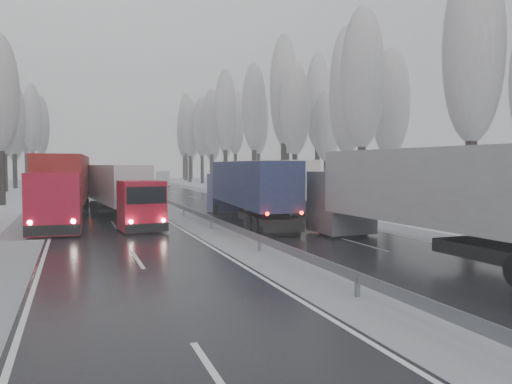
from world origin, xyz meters
TOP-DOWN VIEW (x-y plane):
  - ground at (0.00, 0.00)m, footprint 260.00×260.00m
  - carriageway_right at (5.25, 30.00)m, footprint 7.50×200.00m
  - carriageway_left at (-5.25, 30.00)m, footprint 7.50×200.00m
  - median_slush at (0.00, 30.00)m, footprint 3.00×200.00m
  - shoulder_right at (10.20, 30.00)m, footprint 2.40×200.00m
  - shoulder_left at (-10.20, 30.00)m, footprint 2.40×200.00m
  - median_guardrail at (0.00, 29.99)m, footprint 0.12×200.00m
  - tree_16 at (15.04, 15.67)m, footprint 3.60×3.60m
  - tree_18 at (14.51, 27.03)m, footprint 3.60×3.60m
  - tree_19 at (20.02, 31.03)m, footprint 3.60×3.60m
  - tree_20 at (17.90, 35.17)m, footprint 3.60×3.60m
  - tree_21 at (20.12, 39.17)m, footprint 3.60×3.60m
  - tree_22 at (17.02, 45.60)m, footprint 3.60×3.60m
  - tree_23 at (23.31, 49.60)m, footprint 3.60×3.60m
  - tree_24 at (17.90, 51.02)m, footprint 3.60×3.60m
  - tree_25 at (24.81, 55.02)m, footprint 3.60×3.60m
  - tree_26 at (17.56, 61.27)m, footprint 3.60×3.60m
  - tree_27 at (24.72, 65.27)m, footprint 3.60×3.60m
  - tree_28 at (16.34, 71.95)m, footprint 3.60×3.60m
  - tree_29 at (23.71, 75.95)m, footprint 3.60×3.60m
  - tree_30 at (16.56, 81.70)m, footprint 3.60×3.60m
  - tree_31 at (22.48, 85.70)m, footprint 3.60×3.60m
  - tree_32 at (16.63, 89.21)m, footprint 3.60×3.60m
  - tree_33 at (19.77, 93.21)m, footprint 3.60×3.60m
  - tree_34 at (15.73, 96.32)m, footprint 3.60×3.60m
  - tree_35 at (24.94, 100.32)m, footprint 3.60×3.60m
  - tree_36 at (17.04, 106.16)m, footprint 3.60×3.60m
  - tree_37 at (24.02, 110.16)m, footprint 3.60×3.60m
  - tree_38 at (18.73, 116.73)m, footprint 3.60×3.60m
  - tree_39 at (21.55, 120.73)m, footprint 3.60×3.60m
  - tree_68 at (-16.58, 69.11)m, footprint 3.60×3.60m
  - tree_70 at (-16.33, 79.19)m, footprint 3.60×3.60m
  - tree_72 at (-18.93, 88.54)m, footprint 3.60×3.60m
  - tree_74 at (-15.07, 99.33)m, footprint 3.60×3.60m
  - tree_76 at (-14.05, 108.72)m, footprint 3.60×3.60m
  - tree_77 at (-19.66, 112.72)m, footprint 3.60×3.60m
  - tree_78 at (-17.56, 115.31)m, footprint 3.60×3.60m
  - tree_79 at (-20.33, 119.31)m, footprint 3.60×3.60m
  - truck_grey_tarp at (6.20, 8.70)m, footprint 3.31×17.54m
  - truck_blue_box at (3.11, 22.81)m, footprint 3.63×15.75m
  - truck_cream_box at (8.20, 32.56)m, footprint 2.96×16.27m
  - box_truck_distant at (7.09, 79.45)m, footprint 3.09×7.26m
  - truck_red_white at (-4.67, 26.78)m, footprint 3.71×14.88m
  - truck_red_red at (-8.19, 26.95)m, footprint 3.70×17.36m

SIDE VIEW (x-z plane):
  - ground at x=0.00m, z-range 0.00..0.00m
  - carriageway_right at x=5.25m, z-range 0.00..0.03m
  - carriageway_left at x=-5.25m, z-range 0.00..0.03m
  - median_slush at x=0.00m, z-range 0.00..0.04m
  - shoulder_right at x=10.20m, z-range 0.00..0.04m
  - shoulder_left at x=-10.20m, z-range 0.00..0.04m
  - median_guardrail at x=0.00m, z-range 0.22..0.98m
  - box_truck_distant at x=7.09m, z-range 0.02..2.65m
  - truck_red_white at x=-4.67m, z-range 0.32..4.10m
  - truck_blue_box at x=3.11m, z-range 0.34..4.34m
  - truck_cream_box at x=8.20m, z-range 0.35..4.50m
  - truck_red_red at x=-8.19m, z-range 0.37..4.79m
  - truck_grey_tarp at x=6.20m, z-range 0.37..4.85m
  - tree_23 at x=23.31m, z-range 1.99..15.54m
  - tree_77 at x=-19.66m, z-range 2.10..16.42m
  - tree_33 at x=19.77m, z-range 2.10..16.42m
  - tree_19 at x=20.02m, z-range 2.13..16.70m
  - tree_72 at x=-18.93m, z-range 2.21..17.31m
  - tree_20 at x=17.90m, z-range 2.29..18.00m
  - tree_22 at x=17.02m, z-range 2.31..18.17m
  - tree_39 at x=21.55m, z-range 2.36..18.54m
  - tree_37 at x=24.02m, z-range 2.38..18.75m
  - tree_16 at x=15.04m, z-range 2.40..18.93m
  - tree_18 at x=14.51m, z-range 2.41..18.99m
  - tree_68 at x=-16.58m, z-range 2.42..19.07m
  - tree_79 at x=-20.33m, z-range 2.48..19.54m
  - tree_70 at x=-16.33m, z-range 2.48..19.57m
  - tree_32 at x=16.63m, z-range 2.51..19.85m
  - tree_27 at x=24.72m, z-range 2.55..20.17m
  - tree_34 at x=15.73m, z-range 2.55..20.19m
  - tree_30 at x=16.56m, z-range 2.59..20.45m
  - tree_38 at x=18.73m, z-range 2.60..20.58m
  - tree_29 at x=23.71m, z-range 2.62..20.73m
  - tree_35 at x=24.94m, z-range 2.64..20.89m
  - tree_76 at x=-14.05m, z-range 2.68..21.23m
  - tree_31 at x=22.48m, z-range 2.68..21.26m
  - tree_21 at x=20.12m, z-range 2.69..21.31m
  - tree_26 at x=17.56m, z-range 2.71..21.49m
  - tree_25 at x=24.81m, z-range 2.80..22.24m
  - tree_78 at x=-17.56m, z-range 2.81..22.37m
  - tree_28 at x=16.34m, z-range 2.82..22.45m
  - tree_74 at x=-15.07m, z-range 2.83..22.52m
  - tree_36 at x=17.04m, z-range 2.91..23.13m
  - tree_24 at x=17.90m, z-range 2.94..23.43m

